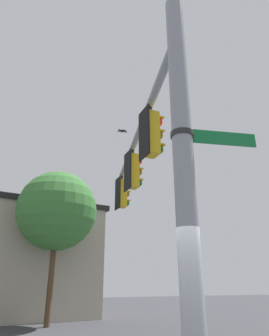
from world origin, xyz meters
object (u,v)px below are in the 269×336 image
object	(u,v)px
bird_flying	(122,131)
street_name_sign	(200,136)
traffic_light_nearest_pole	(152,134)
traffic_light_mid_inner	(133,171)
traffic_light_mid_outer	(122,194)

from	to	relation	value
bird_flying	street_name_sign	bearing A→B (deg)	-12.42
traffic_light_nearest_pole	traffic_light_mid_inner	distance (m)	2.49
bird_flying	traffic_light_nearest_pole	bearing A→B (deg)	-14.55
traffic_light_mid_outer	traffic_light_mid_inner	bearing A→B (deg)	-13.01
street_name_sign	bird_flying	world-z (taller)	bird_flying
traffic_light_mid_outer	street_name_sign	xyz separation A→B (m)	(6.92, -1.32, -1.07)
traffic_light_nearest_pole	street_name_sign	world-z (taller)	traffic_light_nearest_pole
traffic_light_nearest_pole	traffic_light_mid_inner	world-z (taller)	same
traffic_light_nearest_pole	street_name_sign	bearing A→B (deg)	-5.52
traffic_light_mid_inner	traffic_light_mid_outer	bearing A→B (deg)	166.99
traffic_light_nearest_pole	street_name_sign	distance (m)	2.34
bird_flying	traffic_light_mid_outer	bearing A→B (deg)	-18.82
traffic_light_nearest_pole	street_name_sign	xyz separation A→B (m)	(2.07, -0.20, -1.07)
traffic_light_mid_outer	traffic_light_nearest_pole	bearing A→B (deg)	-13.01
traffic_light_mid_outer	bird_flying	distance (m)	4.02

